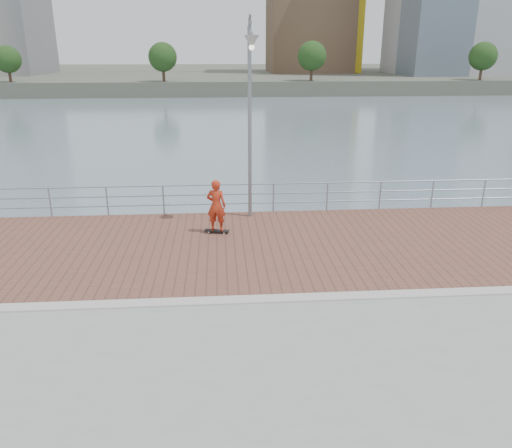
{
  "coord_description": "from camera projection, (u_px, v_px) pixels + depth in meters",
  "views": [
    {
      "loc": [
        -0.95,
        -10.94,
        5.9
      ],
      "look_at": [
        0.0,
        2.0,
        1.3
      ],
      "focal_mm": 35.0,
      "sensor_mm": 36.0,
      "label": 1
    }
  ],
  "objects": [
    {
      "name": "street_lamp",
      "position": [
        250.0,
        86.0,
        16.41
      ],
      "size": [
        0.48,
        1.4,
        6.6
      ],
      "color": "gray",
      "rests_on": "brick_lane"
    },
    {
      "name": "guardrail",
      "position": [
        246.0,
        195.0,
        18.67
      ],
      "size": [
        39.06,
        0.06,
        1.13
      ],
      "color": "#8C9EA8",
      "rests_on": "brick_lane"
    },
    {
      "name": "shoreline_trees",
      "position": [
        178.0,
        57.0,
        82.7
      ],
      "size": [
        109.79,
        4.88,
        6.5
      ],
      "color": "#473323",
      "rests_on": "far_shore"
    },
    {
      "name": "skateboard",
      "position": [
        217.0,
        231.0,
        16.73
      ],
      "size": [
        0.85,
        0.39,
        0.09
      ],
      "rotation": [
        0.0,
        0.0,
        -0.23
      ],
      "color": "black",
      "rests_on": "brick_lane"
    },
    {
      "name": "skateboarder",
      "position": [
        216.0,
        206.0,
        16.44
      ],
      "size": [
        0.72,
        0.55,
        1.75
      ],
      "primitive_type": "imported",
      "rotation": [
        0.0,
        0.0,
        2.91
      ],
      "color": "red",
      "rests_on": "skateboard"
    },
    {
      "name": "far_shore",
      "position": [
        221.0,
        75.0,
        127.71
      ],
      "size": [
        320.0,
        95.0,
        2.5
      ],
      "primitive_type": "cube",
      "color": "#4C5142",
      "rests_on": "ground"
    },
    {
      "name": "curb",
      "position": [
        262.0,
        299.0,
        12.31
      ],
      "size": [
        40.0,
        0.4,
        0.06
      ],
      "primitive_type": "cube",
      "color": "#B7B5AD",
      "rests_on": "seawall"
    },
    {
      "name": "brick_lane",
      "position": [
        252.0,
        246.0,
        15.7
      ],
      "size": [
        40.0,
        6.8,
        0.02
      ],
      "primitive_type": "cube",
      "color": "brown",
      "rests_on": "seawall"
    },
    {
      "name": "water",
      "position": [
        262.0,
        369.0,
        12.99
      ],
      "size": [
        400.0,
        400.0,
        0.0
      ],
      "primitive_type": "plane",
      "color": "slate",
      "rests_on": "ground"
    }
  ]
}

